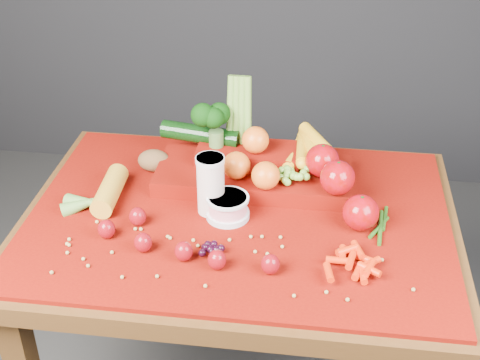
# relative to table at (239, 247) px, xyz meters

# --- Properties ---
(table) EXTENTS (1.10, 0.80, 0.75)m
(table) POSITION_rel_table_xyz_m (0.00, 0.00, 0.00)
(table) COLOR #3D230D
(table) RESTS_ON ground
(red_cloth) EXTENTS (1.05, 0.75, 0.01)m
(red_cloth) POSITION_rel_table_xyz_m (0.00, 0.00, 0.10)
(red_cloth) COLOR #6C0C03
(red_cloth) RESTS_ON table
(milk_glass) EXTENTS (0.07, 0.07, 0.16)m
(milk_glass) POSITION_rel_table_xyz_m (-0.07, 0.00, 0.19)
(milk_glass) COLOR beige
(milk_glass) RESTS_ON red_cloth
(yogurt_bowl) EXTENTS (0.11, 0.11, 0.06)m
(yogurt_bowl) POSITION_rel_table_xyz_m (-0.03, -0.02, 0.14)
(yogurt_bowl) COLOR silver
(yogurt_bowl) RESTS_ON red_cloth
(strawberry_scatter) EXTENTS (0.44, 0.18, 0.05)m
(strawberry_scatter) POSITION_rel_table_xyz_m (-0.13, -0.17, 0.13)
(strawberry_scatter) COLOR maroon
(strawberry_scatter) RESTS_ON red_cloth
(dark_grape_cluster) EXTENTS (0.06, 0.05, 0.03)m
(dark_grape_cluster) POSITION_rel_table_xyz_m (-0.04, -0.17, 0.12)
(dark_grape_cluster) COLOR black
(dark_grape_cluster) RESTS_ON red_cloth
(soybean_scatter) EXTENTS (0.84, 0.24, 0.01)m
(soybean_scatter) POSITION_rel_table_xyz_m (0.00, -0.20, 0.11)
(soybean_scatter) COLOR #A79148
(soybean_scatter) RESTS_ON red_cloth
(corn_ear) EXTENTS (0.19, 0.23, 0.06)m
(corn_ear) POSITION_rel_table_xyz_m (-0.37, -0.01, 0.13)
(corn_ear) COLOR gold
(corn_ear) RESTS_ON red_cloth
(potato) EXTENTS (0.09, 0.07, 0.06)m
(potato) POSITION_rel_table_xyz_m (-0.26, 0.18, 0.14)
(potato) COLOR brown
(potato) RESTS_ON red_cloth
(baby_carrot_pile) EXTENTS (0.18, 0.17, 0.03)m
(baby_carrot_pile) POSITION_rel_table_xyz_m (0.27, -0.18, 0.12)
(baby_carrot_pile) COLOR red
(baby_carrot_pile) RESTS_ON red_cloth
(green_bean_pile) EXTENTS (0.14, 0.12, 0.01)m
(green_bean_pile) POSITION_rel_table_xyz_m (0.35, -0.01, 0.11)
(green_bean_pile) COLOR #225012
(green_bean_pile) RESTS_ON red_cloth
(produce_mound) EXTENTS (0.60, 0.37, 0.27)m
(produce_mound) POSITION_rel_table_xyz_m (0.05, 0.15, 0.17)
(produce_mound) COLOR #6C0C03
(produce_mound) RESTS_ON red_cloth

